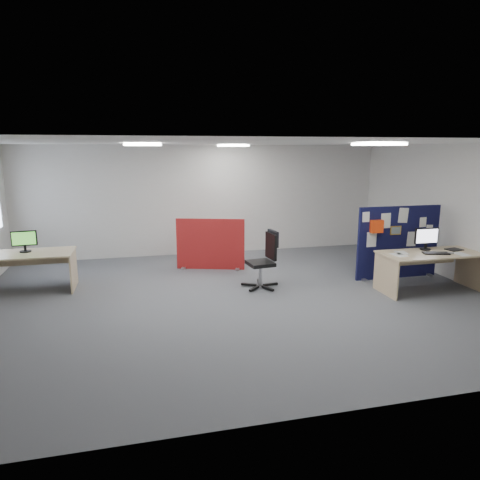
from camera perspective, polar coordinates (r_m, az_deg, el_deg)
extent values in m
plane|color=#55585D|center=(7.64, -0.47, -7.82)|extent=(9.00, 9.00, 0.00)
cube|color=white|center=(7.19, -0.51, 12.87)|extent=(9.00, 7.00, 0.02)
cube|color=silver|center=(10.70, -4.72, 5.32)|extent=(9.00, 0.02, 2.70)
cube|color=silver|center=(4.05, 10.76, -6.11)|extent=(9.00, 0.02, 2.70)
cube|color=silver|center=(9.38, 27.43, 3.05)|extent=(0.02, 7.00, 2.70)
cube|color=white|center=(7.01, 17.99, 12.07)|extent=(0.60, 0.60, 0.04)
cube|color=white|center=(7.50, -12.90, 12.31)|extent=(0.60, 0.60, 0.04)
cube|color=white|center=(9.74, -0.95, 12.48)|extent=(0.60, 0.60, 0.04)
cube|color=black|center=(9.24, 20.32, -0.30)|extent=(1.80, 0.06, 1.48)
cube|color=#9C9BA1|center=(9.03, 16.02, -5.02)|extent=(0.08, 0.30, 0.04)
cube|color=#9C9BA1|center=(9.84, 23.66, -4.18)|extent=(0.08, 0.30, 0.04)
cube|color=white|center=(8.71, 16.45, 2.96)|extent=(0.15, 0.01, 0.20)
cube|color=white|center=(8.95, 18.87, 2.45)|extent=(0.21, 0.01, 0.30)
cube|color=white|center=(9.14, 20.95, 3.09)|extent=(0.21, 0.01, 0.30)
cube|color=white|center=(9.44, 23.21, 2.20)|extent=(0.15, 0.01, 0.20)
cube|color=white|center=(8.87, 17.15, 0.06)|extent=(0.21, 0.01, 0.30)
cube|color=white|center=(9.36, 21.92, 0.13)|extent=(0.21, 0.01, 0.30)
cube|color=white|center=(9.56, 23.91, 1.28)|extent=(0.15, 0.01, 0.20)
cube|color=gold|center=(9.11, 20.04, 1.21)|extent=(0.24, 0.01, 0.18)
cube|color=#FF3F10|center=(8.81, 17.77, 1.73)|extent=(0.25, 0.10, 0.25)
cube|color=#CFAD85|center=(8.61, 24.10, -1.65)|extent=(1.86, 0.83, 0.03)
cube|color=#CFAD85|center=(8.19, 18.86, -4.54)|extent=(0.03, 0.76, 0.70)
cube|color=#CFAD85|center=(9.26, 28.34, -3.48)|extent=(0.03, 0.76, 0.70)
cube|color=#CFAD85|center=(8.94, 22.53, -2.13)|extent=(1.67, 0.02, 0.30)
cylinder|color=black|center=(8.81, 23.47, -1.14)|extent=(0.20, 0.20, 0.02)
cube|color=black|center=(8.80, 23.50, -0.76)|extent=(0.04, 0.03, 0.10)
cube|color=black|center=(8.76, 23.61, 0.51)|extent=(0.48, 0.05, 0.30)
cube|color=white|center=(8.74, 23.69, 0.48)|extent=(0.44, 0.02, 0.26)
cube|color=black|center=(8.55, 24.66, -1.60)|extent=(0.48, 0.30, 0.02)
cube|color=#9C9BA1|center=(8.64, 26.28, -1.59)|extent=(0.11, 0.09, 0.03)
cube|color=black|center=(9.03, 26.64, -1.14)|extent=(0.32, 0.27, 0.01)
cube|color=maroon|center=(9.35, -3.97, -0.56)|extent=(1.44, 0.49, 1.12)
cube|color=#9C9BA1|center=(9.41, -7.52, -3.95)|extent=(0.08, 0.30, 0.04)
cube|color=#9C9BA1|center=(9.60, -0.40, -3.53)|extent=(0.08, 0.30, 0.04)
cube|color=#CFAD85|center=(8.77, -26.75, -1.66)|extent=(1.69, 0.84, 0.03)
cube|color=#CFAD85|center=(8.70, -21.31, -3.77)|extent=(0.03, 0.78, 0.70)
cube|color=#CFAD85|center=(9.17, -26.12, -2.10)|extent=(1.52, 0.02, 0.30)
cylinder|color=black|center=(8.86, -26.68, -1.36)|extent=(0.20, 0.20, 0.02)
cube|color=black|center=(8.84, -26.72, -0.99)|extent=(0.04, 0.03, 0.10)
cube|color=black|center=(8.81, -26.84, 0.21)|extent=(0.44, 0.08, 0.28)
cube|color=#3F8B2E|center=(8.79, -26.87, 0.18)|extent=(0.40, 0.04, 0.24)
cube|color=black|center=(8.31, 4.08, -5.90)|extent=(0.30, 0.09, 0.04)
cube|color=black|center=(8.44, 2.55, -5.61)|extent=(0.10, 0.30, 0.04)
cube|color=black|center=(8.28, 1.20, -5.96)|extent=(0.29, 0.19, 0.04)
cube|color=black|center=(8.05, 1.89, -6.48)|extent=(0.25, 0.24, 0.04)
cube|color=black|center=(8.07, 3.72, -6.45)|extent=(0.17, 0.29, 0.04)
cylinder|color=#9C9BA1|center=(8.17, 2.70, -4.68)|extent=(0.06, 0.06, 0.42)
cube|color=black|center=(8.10, 2.72, -3.13)|extent=(0.51, 0.51, 0.07)
cube|color=black|center=(8.11, 4.16, -0.81)|extent=(0.10, 0.42, 0.50)
cube|color=black|center=(8.10, 4.43, 0.24)|extent=(0.11, 0.38, 0.30)
cube|color=white|center=(8.20, 20.44, -1.88)|extent=(0.23, 0.32, 0.00)
cube|color=white|center=(8.39, 20.70, -1.59)|extent=(0.28, 0.34, 0.00)
cube|color=white|center=(8.73, 27.40, -1.67)|extent=(0.23, 0.31, 0.00)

